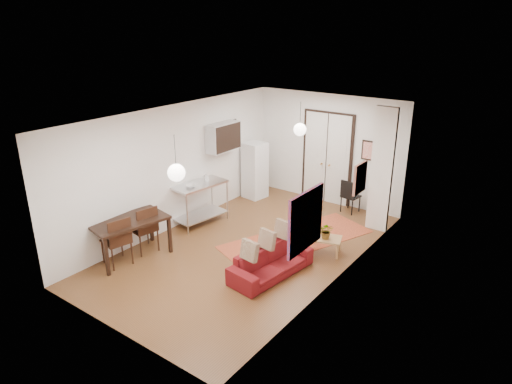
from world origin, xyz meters
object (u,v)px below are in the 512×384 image
Objects in this scene: coffee_table at (322,239)px; black_side_chair at (352,192)px; kitchen_counter at (200,197)px; sofa at (271,263)px; fridge at (255,170)px; dining_table at (129,224)px; dining_chair_far at (120,235)px; dining_chair_near at (147,223)px.

coffee_table is 1.04× the size of black_side_chair.
black_side_chair is at bearing 55.16° from kitchen_counter.
sofa is 2.97m from kitchen_counter.
fridge is 0.94× the size of dining_table.
sofa is at bearing 100.05° from black_side_chair.
dining_chair_far reaches higher than coffee_table.
dining_table reaches higher than coffee_table.
kitchen_counter reaches higher than coffee_table.
sofa is 4.24m from fridge.
kitchen_counter reaches higher than sofa.
coffee_table is 0.55× the size of dining_table.
sofa is 2.05× the size of black_side_chair.
coffee_table is 3.73m from dining_chair_near.
dining_chair_near is (0.00, -1.67, -0.07)m from kitchen_counter.
black_side_chair is at bearing 62.00° from dining_table.
dining_chair_near and dining_chair_far have the same top height.
dining_chair_far is (-0.03, -4.56, -0.17)m from fridge.
black_side_chair is at bearing 164.47° from dining_chair_far.
coffee_table is 0.88× the size of dining_chair_far.
coffee_table is 4.15m from dining_chair_far.
fridge is 4.32m from dining_table.
coffee_table is at bearing -6.56° from sofa.
sofa is at bearing 127.56° from dining_chair_far.
sofa is 1.96× the size of coffee_table.
black_side_chair is (-0.11, 3.86, 0.25)m from sofa.
fridge is at bearing -169.06° from dining_chair_near.
dining_table is at bearing 11.34° from dining_chair_near.
kitchen_counter is at bearing 90.00° from dining_table.
dining_table is 0.48m from dining_chair_near.
kitchen_counter is at bearing 55.56° from black_side_chair.
kitchen_counter is 1.61× the size of black_side_chair.
dining_chair_far is at bearing 71.52° from black_side_chair.
coffee_table is at bearing 134.43° from dining_chair_near.
sofa is 1.15× the size of fridge.
dining_table is at bearing -168.66° from dining_chair_far.
dining_chair_near is (-0.03, -3.86, -0.17)m from fridge.
kitchen_counter is 1.35× the size of dining_chair_near.
dining_chair_near is (0.00, 0.46, -0.14)m from dining_table.
sofa is at bearing -41.54° from fridge.
coffee_table is at bearing 14.62° from kitchen_counter.
dining_chair_near is at bearing -82.41° from fridge.
dining_chair_near is at bearing 111.41° from sofa.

